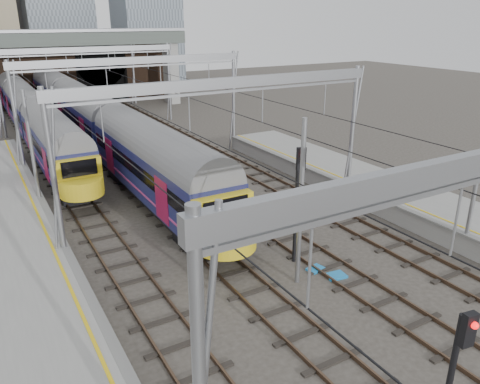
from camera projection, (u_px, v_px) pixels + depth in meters
ground at (328, 305)px, 18.16m from camera, size 160.00×160.00×0.00m
platform_left at (36, 343)px, 15.20m from camera, size 4.32×55.00×1.12m
tracks at (177, 189)px, 30.30m from camera, size 14.40×80.00×0.22m
overhead_line at (137, 76)px, 33.26m from camera, size 16.80×80.00×8.00m
retaining_wall at (71, 69)px, 59.36m from camera, size 28.00×2.75×9.00m
overbridge at (66, 48)px, 52.87m from camera, size 28.00×3.00×9.25m
train_main at (68, 101)px, 47.14m from camera, size 2.90×66.94×4.95m
train_second at (27, 108)px, 44.47m from camera, size 2.61×45.35×4.56m
signal_near_left at (454, 373)px, 10.61m from camera, size 0.35×0.46×4.58m
signal_near_centre at (298, 193)px, 20.22m from camera, size 0.41×0.49×5.43m
equip_cover_a at (336, 276)px, 20.12m from camera, size 0.93×0.70×0.10m
equip_cover_b at (205, 202)px, 28.21m from camera, size 0.90×0.78×0.09m
equip_cover_c at (315, 269)px, 20.69m from camera, size 0.85×0.67×0.09m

